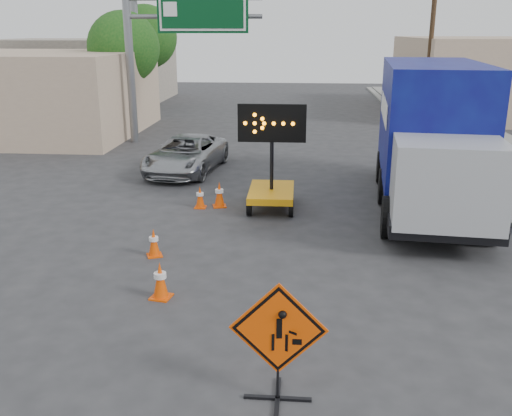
# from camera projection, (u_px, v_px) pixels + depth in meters

# --- Properties ---
(ground) EXTENTS (100.00, 100.00, 0.00)m
(ground) POSITION_uv_depth(u_px,v_px,m) (212.00, 357.00, 9.20)
(ground) COLOR #2D2D30
(ground) RESTS_ON ground
(curb_right) EXTENTS (0.40, 60.00, 0.12)m
(curb_right) POSITION_uv_depth(u_px,v_px,m) (448.00, 160.00, 22.88)
(curb_right) COLOR gray
(curb_right) RESTS_ON ground
(sidewalk_right) EXTENTS (4.00, 60.00, 0.15)m
(sidewalk_right) POSITION_uv_depth(u_px,v_px,m) (507.00, 160.00, 22.69)
(sidewalk_right) COLOR gray
(sidewalk_right) RESTS_ON ground
(storefront_left_far) EXTENTS (12.00, 10.00, 4.40)m
(storefront_left_far) POSITION_uv_depth(u_px,v_px,m) (82.00, 70.00, 42.06)
(storefront_left_far) COLOR #AA9F8E
(storefront_left_far) RESTS_ON ground
(building_right_far) EXTENTS (10.00, 14.00, 4.60)m
(building_right_far) POSITION_uv_depth(u_px,v_px,m) (489.00, 75.00, 36.02)
(building_right_far) COLOR tan
(building_right_far) RESTS_ON ground
(highway_gantry) EXTENTS (6.18, 0.38, 6.90)m
(highway_gantry) POSITION_uv_depth(u_px,v_px,m) (173.00, 29.00, 25.11)
(highway_gantry) COLOR slate
(highway_gantry) RESTS_ON ground
(utility_pole_far) EXTENTS (1.80, 0.26, 9.00)m
(utility_pole_far) POSITION_uv_depth(u_px,v_px,m) (431.00, 37.00, 29.99)
(utility_pole_far) COLOR #412F1B
(utility_pole_far) RESTS_ON ground
(tree_left_near) EXTENTS (3.71, 3.71, 6.03)m
(tree_left_near) POSITION_uv_depth(u_px,v_px,m) (124.00, 48.00, 29.51)
(tree_left_near) COLOR #412F1B
(tree_left_near) RESTS_ON ground
(tree_left_far) EXTENTS (4.10, 4.10, 6.66)m
(tree_left_far) POSITION_uv_depth(u_px,v_px,m) (145.00, 37.00, 37.07)
(tree_left_far) COLOR #412F1B
(tree_left_far) RESTS_ON ground
(construction_sign) EXTENTS (1.37, 0.97, 1.82)m
(construction_sign) POSITION_uv_depth(u_px,v_px,m) (278.00, 340.00, 7.84)
(construction_sign) COLOR black
(construction_sign) RESTS_ON ground
(arrow_board) EXTENTS (1.94, 2.16, 3.06)m
(arrow_board) POSITION_uv_depth(u_px,v_px,m) (271.00, 186.00, 16.67)
(arrow_board) COLOR orange
(arrow_board) RESTS_ON ground
(pickup_truck) EXTENTS (2.78, 4.97, 1.31)m
(pickup_truck) POSITION_uv_depth(u_px,v_px,m) (186.00, 154.00, 21.02)
(pickup_truck) COLOR #9EA1A5
(pickup_truck) RESTS_ON ground
(box_truck) EXTENTS (3.42, 8.93, 4.14)m
(box_truck) POSITION_uv_depth(u_px,v_px,m) (430.00, 144.00, 16.52)
(box_truck) COLOR black
(box_truck) RESTS_ON ground
(cone_a) EXTENTS (0.45, 0.45, 0.75)m
(cone_a) POSITION_uv_depth(u_px,v_px,m) (160.00, 280.00, 11.11)
(cone_a) COLOR #EC4804
(cone_a) RESTS_ON ground
(cone_b) EXTENTS (0.44, 0.44, 0.67)m
(cone_b) POSITION_uv_depth(u_px,v_px,m) (154.00, 242.00, 13.20)
(cone_b) COLOR #EC4804
(cone_b) RESTS_ON ground
(cone_c) EXTENTS (0.46, 0.46, 0.76)m
(cone_c) POSITION_uv_depth(u_px,v_px,m) (219.00, 194.00, 16.90)
(cone_c) COLOR #EC4804
(cone_c) RESTS_ON ground
(cone_d) EXTENTS (0.34, 0.34, 0.66)m
(cone_d) POSITION_uv_depth(u_px,v_px,m) (200.00, 197.00, 16.80)
(cone_d) COLOR #EC4804
(cone_d) RESTS_ON ground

